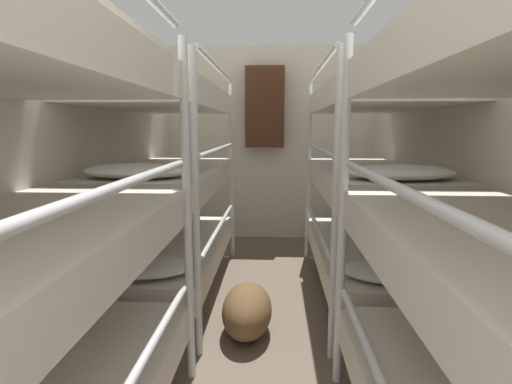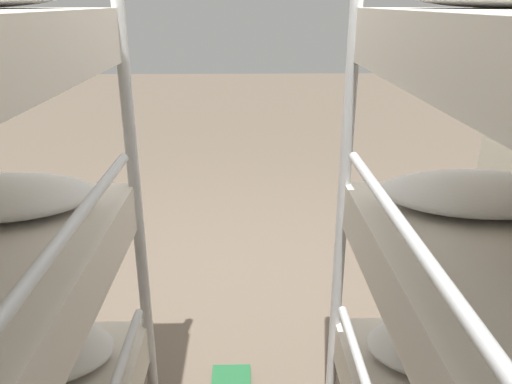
{
  "view_description": "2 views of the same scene",
  "coord_description": "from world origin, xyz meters",
  "views": [
    {
      "loc": [
        0.05,
        0.48,
        1.32
      ],
      "look_at": [
        -0.08,
        3.25,
        0.87
      ],
      "focal_mm": 28.0,
      "sensor_mm": 36.0,
      "label": 1
    },
    {
      "loc": [
        -0.02,
        2.3,
        1.65
      ],
      "look_at": [
        -0.06,
        0.39,
        0.91
      ],
      "focal_mm": 35.0,
      "sensor_mm": 36.0,
      "label": 2
    }
  ],
  "objects": [
    {
      "name": "floor_book",
      "position": [
        0.05,
        0.44,
        0.01
      ],
      "size": [
        0.18,
        0.14,
        0.02
      ],
      "color": "#236638",
      "rests_on": "ground_plane"
    },
    {
      "name": "ground_plane",
      "position": [
        0.0,
        0.0,
        0.0
      ],
      "size": [
        20.0,
        20.0,
        0.0
      ],
      "primitive_type": "plane",
      "color": "#6B5B4C"
    }
  ]
}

